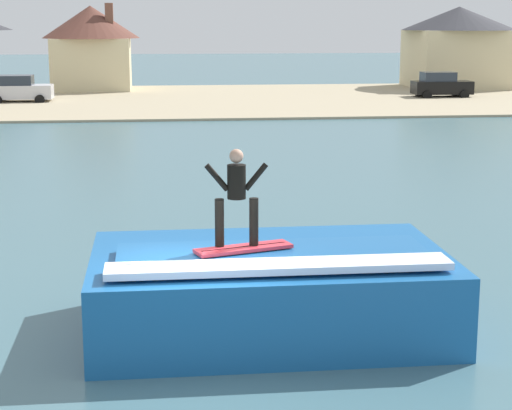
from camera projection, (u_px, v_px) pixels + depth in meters
The scene contains 9 objects.
ground_plane at pixel (193, 360), 14.65m from camera, with size 260.00×260.00×0.00m, color #416670.
wave_crest at pixel (270, 290), 15.87m from camera, with size 6.31×3.97×1.62m.
surfboard at pixel (244, 248), 15.27m from camera, with size 1.76×0.94×0.06m.
surfer at pixel (237, 192), 15.13m from camera, with size 1.09×0.32×1.69m.
shoreline_bank at pixel (162, 100), 60.67m from camera, with size 120.00×24.91×0.13m.
car_near_shore at pixel (19, 89), 58.66m from camera, with size 4.19×2.26×1.86m.
car_far_shore at pixel (441, 85), 62.25m from camera, with size 4.11×2.04×1.86m.
house_gabled_white at pixel (458, 44), 70.24m from camera, with size 9.04×9.04×6.45m.
house_small_cottage at pixel (91, 44), 68.09m from camera, with size 7.45×7.45×6.68m.
Camera 1 is at (-0.55, -13.83, 5.54)m, focal length 62.19 mm.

